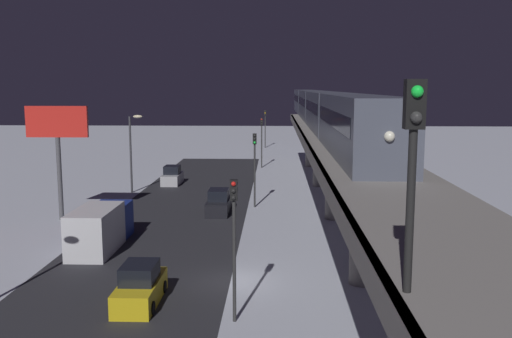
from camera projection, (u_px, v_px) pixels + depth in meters
name	position (u px, v px, depth m)	size (l,w,h in m)	color
ground_plane	(231.00, 281.00, 29.77)	(240.00, 240.00, 0.00)	silver
avenue_asphalt	(129.00, 280.00, 29.96)	(11.00, 102.40, 0.01)	#28282D
elevated_railway	(363.00, 180.00, 28.71)	(5.00, 102.40, 6.48)	gray
subway_train	(319.00, 107.00, 59.06)	(2.94, 74.07, 3.40)	#4C5160
rail_signal	(413.00, 150.00, 10.13)	(0.36, 0.41, 4.00)	black
sedan_yellow	(140.00, 287.00, 26.69)	(1.91, 4.38, 1.97)	gold
sedan_silver	(172.00, 177.00, 59.65)	(1.80, 4.07, 1.97)	#B2B2B7
sedan_black	(219.00, 203.00, 45.92)	(1.80, 4.51, 1.97)	black
delivery_van	(101.00, 227.00, 35.87)	(2.40, 7.40, 2.80)	navy
traffic_light_near	(234.00, 230.00, 24.09)	(0.32, 0.44, 6.40)	#2D2D2D
traffic_light_mid	(255.00, 159.00, 47.60)	(0.32, 0.44, 6.40)	#2D2D2D
traffic_light_far	(262.00, 135.00, 71.11)	(0.32, 0.44, 6.40)	#2D2D2D
traffic_light_distant	(265.00, 123.00, 94.62)	(0.32, 0.44, 6.40)	#2D2D2D
commercial_billboard	(57.00, 133.00, 42.71)	(4.80, 0.36, 8.90)	#4C4C51
street_lamp_far	(133.00, 144.00, 54.18)	(1.35, 0.44, 7.65)	#38383D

